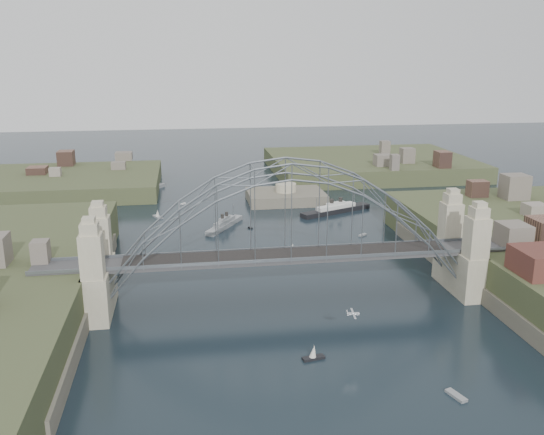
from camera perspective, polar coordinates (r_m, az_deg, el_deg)
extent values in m
plane|color=black|center=(103.25, 1.52, -8.02)|extent=(500.00, 500.00, 0.00)
cube|color=#444446|center=(100.32, 1.56, -3.83)|extent=(84.00, 6.00, 0.70)
cube|color=slate|center=(97.35, 1.87, -4.10)|extent=(84.00, 0.25, 0.50)
cube|color=slate|center=(102.93, 1.26, -2.99)|extent=(84.00, 0.25, 0.50)
cube|color=black|center=(100.14, 1.56, -3.53)|extent=(55.20, 5.20, 0.35)
cube|color=#AFA78A|center=(95.00, -17.00, -5.12)|extent=(3.40, 3.40, 17.70)
cube|color=#AFA78A|center=(104.34, -16.26, -3.20)|extent=(3.40, 3.40, 17.70)
cube|color=#AFA78A|center=(105.66, 19.15, -3.21)|extent=(3.40, 3.40, 17.70)
cube|color=#AFA78A|center=(114.13, 16.87, -1.64)|extent=(3.40, 3.40, 17.70)
cube|color=#AFA78A|center=(101.33, -16.40, -6.70)|extent=(4.08, 13.80, 8.00)
cube|color=#AFA78A|center=(111.39, 17.76, -4.78)|extent=(4.08, 13.80, 8.00)
cube|color=#5F5A4B|center=(103.12, -18.50, -8.29)|extent=(6.00, 70.00, 4.00)
cube|color=#5F5A4B|center=(114.21, 19.45, -6.03)|extent=(6.00, 70.00, 4.00)
cube|color=#3F4728|center=(196.19, -19.68, 2.63)|extent=(60.00, 45.00, 9.00)
cube|color=#3F4728|center=(217.67, 9.42, 4.61)|extent=(70.00, 55.00, 9.50)
cube|color=#5F5A4B|center=(170.85, 1.34, 1.39)|extent=(22.00, 16.00, 7.00)
cylinder|color=#AFA78A|center=(169.76, 1.35, 2.93)|extent=(6.00, 6.00, 2.40)
cube|color=gray|center=(145.60, -4.62, -0.82)|extent=(10.24, 15.31, 1.46)
cube|color=gray|center=(145.29, -4.63, -0.41)|extent=(6.01, 8.64, 1.10)
cube|color=gray|center=(145.07, -4.64, -0.09)|extent=(3.13, 4.16, 0.73)
cylinder|color=black|center=(143.90, -4.85, 0.04)|extent=(0.79, 0.79, 1.46)
cylinder|color=black|center=(145.89, -4.45, 0.26)|extent=(0.79, 0.79, 1.46)
cylinder|color=slate|center=(140.71, -5.53, -0.42)|extent=(0.15, 0.15, 3.66)
cylinder|color=slate|center=(149.23, -3.81, 0.55)|extent=(0.15, 0.15, 3.66)
cube|color=gray|center=(188.64, -11.90, 2.68)|extent=(9.96, 12.58, 1.42)
cube|color=gray|center=(188.41, -11.92, 3.00)|extent=(5.79, 7.15, 1.06)
cube|color=gray|center=(188.24, -11.93, 3.23)|extent=(2.96, 3.49, 0.71)
cylinder|color=black|center=(187.37, -12.13, 3.36)|extent=(0.70, 0.70, 1.42)
cylinder|color=black|center=(188.86, -11.75, 3.48)|extent=(0.70, 0.70, 1.42)
cylinder|color=slate|center=(184.97, -12.77, 3.11)|extent=(0.14, 0.14, 3.54)
cylinder|color=slate|center=(191.37, -11.13, 3.61)|extent=(0.14, 0.14, 3.54)
cube|color=black|center=(159.63, 6.22, 0.62)|extent=(21.19, 12.01, 1.60)
cube|color=silver|center=(159.33, 6.24, 1.03)|extent=(11.91, 7.15, 1.20)
cube|color=silver|center=(159.11, 6.25, 1.35)|extent=(5.68, 3.82, 0.80)
cylinder|color=black|center=(157.98, 5.82, 1.52)|extent=(1.08, 1.08, 1.60)
cylinder|color=black|center=(159.90, 6.68, 1.66)|extent=(1.08, 1.08, 1.60)
cylinder|color=slate|center=(154.94, 4.38, 1.20)|extent=(0.16, 0.16, 4.00)
cylinder|color=slate|center=(163.19, 8.03, 1.83)|extent=(0.16, 0.16, 4.00)
cube|color=#B8BCC0|center=(84.93, 7.91, -9.25)|extent=(1.75, 0.50, 0.30)
cube|color=#B8BCC0|center=(84.91, 7.91, -9.22)|extent=(0.67, 3.46, 0.06)
cube|color=#B8BCC0|center=(84.72, 7.33, -9.17)|extent=(0.29, 1.09, 0.38)
cube|color=silver|center=(123.77, -11.00, -4.15)|extent=(1.02, 2.57, 0.45)
cylinder|color=slate|center=(123.43, -11.02, -3.70)|extent=(0.08, 0.08, 2.20)
cone|color=silver|center=(123.43, -11.02, -3.70)|extent=(1.09, 1.32, 1.92)
cube|color=silver|center=(126.87, 1.98, -3.37)|extent=(1.66, 1.17, 0.45)
cylinder|color=slate|center=(126.53, 1.98, -2.93)|extent=(0.08, 0.08, 2.20)
cone|color=silver|center=(126.53, 1.98, -2.93)|extent=(1.55, 1.44, 1.92)
cube|color=silver|center=(84.85, 4.05, -13.48)|extent=(3.35, 1.69, 0.45)
cylinder|color=slate|center=(84.35, 4.06, -12.86)|extent=(0.08, 0.08, 2.20)
cone|color=silver|center=(84.35, 4.06, -12.86)|extent=(1.42, 1.23, 1.92)
cube|color=silver|center=(140.15, 8.80, -1.70)|extent=(2.38, 2.08, 0.45)
cube|color=silver|center=(156.75, -11.05, 0.04)|extent=(2.91, 4.14, 0.45)
cylinder|color=slate|center=(156.47, -11.07, 0.41)|extent=(0.08, 0.08, 2.20)
cone|color=silver|center=(156.47, -11.07, 0.41)|extent=(1.44, 1.55, 1.92)
cube|color=silver|center=(144.27, -2.13, -1.02)|extent=(1.12, 1.39, 0.45)
cube|color=silver|center=(79.93, 17.47, -16.21)|extent=(1.90, 3.22, 0.45)
cube|color=silver|center=(169.46, -8.63, 1.32)|extent=(1.56, 1.66, 0.45)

